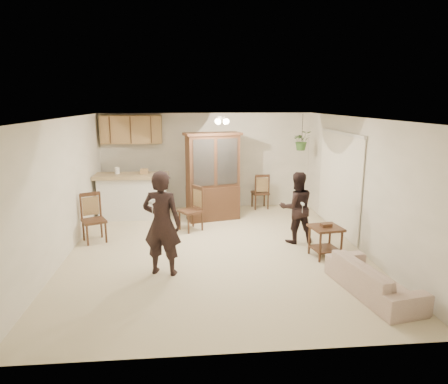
{
  "coord_description": "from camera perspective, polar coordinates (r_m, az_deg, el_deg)",
  "views": [
    {
      "loc": [
        -0.49,
        -7.22,
        2.79
      ],
      "look_at": [
        0.2,
        0.4,
        1.05
      ],
      "focal_mm": 32.0,
      "sensor_mm": 36.0,
      "label": 1
    }
  ],
  "objects": [
    {
      "name": "wall_left",
      "position": [
        7.72,
        -22.04,
        0.37
      ],
      "size": [
        0.02,
        6.5,
        2.5
      ],
      "primitive_type": "cube",
      "color": "white",
      "rests_on": "ground"
    },
    {
      "name": "wall_right",
      "position": [
        8.07,
        18.65,
        1.13
      ],
      "size": [
        0.02,
        6.5,
        2.5
      ],
      "primitive_type": "cube",
      "color": "white",
      "rests_on": "ground"
    },
    {
      "name": "ceiling_fixture",
      "position": [
        8.46,
        -0.47,
        10.18
      ],
      "size": [
        0.36,
        0.36,
        0.2
      ],
      "primitive_type": null,
      "color": "#FFEEBF",
      "rests_on": "ceiling"
    },
    {
      "name": "side_table",
      "position": [
        7.56,
        14.25,
        -6.83
      ],
      "size": [
        0.6,
        0.6,
        0.64
      ],
      "rotation": [
        0.0,
        0.0,
        0.16
      ],
      "color": "#3C2616",
      "rests_on": "floor"
    },
    {
      "name": "chair_hutch_right",
      "position": [
        10.68,
        5.17,
        -0.9
      ],
      "size": [
        0.46,
        0.46,
        0.94
      ],
      "rotation": [
        0.0,
        0.0,
        3.24
      ],
      "color": "#3C2616",
      "rests_on": "floor"
    },
    {
      "name": "child",
      "position": [
        8.11,
        10.29,
        -2.51
      ],
      "size": [
        0.69,
        0.55,
        1.35
      ],
      "primitive_type": "imported",
      "rotation": [
        0.0,
        0.0,
        3.21
      ],
      "color": "black",
      "rests_on": "floor"
    },
    {
      "name": "controller_adult",
      "position": [
        6.05,
        -10.26,
        -1.36
      ],
      "size": [
        0.09,
        0.16,
        0.05
      ],
      "primitive_type": "cube",
      "rotation": [
        0.0,
        0.0,
        2.87
      ],
      "color": "white",
      "rests_on": "adult"
    },
    {
      "name": "hanging_plant",
      "position": [
        10.07,
        11.06,
        7.23
      ],
      "size": [
        0.43,
        0.37,
        0.48
      ],
      "primitive_type": "imported",
      "color": "#365923",
      "rests_on": "ceiling"
    },
    {
      "name": "upper_cabinets",
      "position": [
        10.41,
        -13.07,
        8.7
      ],
      "size": [
        1.5,
        0.34,
        0.7
      ],
      "primitive_type": "cube",
      "color": "olive",
      "rests_on": "wall_back"
    },
    {
      "name": "plant_cord",
      "position": [
        10.04,
        11.14,
        9.07
      ],
      "size": [
        0.01,
        0.01,
        0.65
      ],
      "primitive_type": "cylinder",
      "color": "black",
      "rests_on": "ceiling"
    },
    {
      "name": "sofa",
      "position": [
        6.37,
        20.62,
        -10.44
      ],
      "size": [
        1.05,
        1.97,
        0.73
      ],
      "primitive_type": "imported",
      "rotation": [
        0.0,
        0.0,
        1.75
      ],
      "color": "beige",
      "rests_on": "floor"
    },
    {
      "name": "controller_child",
      "position": [
        7.75,
        11.16,
        -1.66
      ],
      "size": [
        0.05,
        0.13,
        0.04
      ],
      "primitive_type": "cube",
      "rotation": [
        0.0,
        0.0,
        3.21
      ],
      "color": "white",
      "rests_on": "child"
    },
    {
      "name": "wall_back",
      "position": [
        10.6,
        -2.45,
        4.46
      ],
      "size": [
        5.5,
        0.02,
        2.5
      ],
      "primitive_type": "cube",
      "color": "white",
      "rests_on": "ground"
    },
    {
      "name": "bar_top",
      "position": [
        9.83,
        -13.03,
        2.29
      ],
      "size": [
        1.75,
        0.7,
        0.08
      ],
      "primitive_type": "cube",
      "color": "tan",
      "rests_on": "breakfast_bar"
    },
    {
      "name": "vertical_blinds",
      "position": [
        8.9,
        16.05,
        1.36
      ],
      "size": [
        0.06,
        2.3,
        2.1
      ],
      "primitive_type": null,
      "color": "white",
      "rests_on": "wall_right"
    },
    {
      "name": "ceiling",
      "position": [
        7.25,
        -1.29,
        10.52
      ],
      "size": [
        5.5,
        6.5,
        0.02
      ],
      "primitive_type": "cube",
      "color": "white",
      "rests_on": "wall_back"
    },
    {
      "name": "adult",
      "position": [
        6.53,
        -8.86,
        -4.17
      ],
      "size": [
        0.75,
        0.59,
        1.8
      ],
      "primitive_type": "imported",
      "rotation": [
        0.0,
        0.0,
        2.87
      ],
      "color": "black",
      "rests_on": "floor"
    },
    {
      "name": "wall_front",
      "position": [
        4.29,
        1.79,
        -8.23
      ],
      "size": [
        5.5,
        0.02,
        2.5
      ],
      "primitive_type": "cube",
      "color": "white",
      "rests_on": "ground"
    },
    {
      "name": "breakfast_bar",
      "position": [
        9.94,
        -12.87,
        -0.83
      ],
      "size": [
        1.6,
        0.55,
        1.0
      ],
      "primitive_type": "cube",
      "color": "silver",
      "rests_on": "floor"
    },
    {
      "name": "floor",
      "position": [
        7.76,
        -1.19,
        -8.26
      ],
      "size": [
        6.5,
        6.5,
        0.0
      ],
      "primitive_type": "plane",
      "color": "beige",
      "rests_on": "ground"
    },
    {
      "name": "chair_bar",
      "position": [
        8.52,
        -18.03,
        -4.97
      ],
      "size": [
        0.58,
        0.58,
        0.99
      ],
      "rotation": [
        0.0,
        0.0,
        0.44
      ],
      "color": "#3C2616",
      "rests_on": "floor"
    },
    {
      "name": "chair_hutch_left",
      "position": [
        8.85,
        -4.76,
        -3.72
      ],
      "size": [
        0.6,
        0.6,
        0.98
      ],
      "rotation": [
        0.0,
        0.0,
        -0.99
      ],
      "color": "#3C2616",
      "rests_on": "floor"
    },
    {
      "name": "china_hutch",
      "position": [
        9.48,
        -1.61,
        2.12
      ],
      "size": [
        1.41,
        0.81,
        2.09
      ],
      "rotation": [
        0.0,
        0.0,
        0.24
      ],
      "color": "#3C2616",
      "rests_on": "floor"
    }
  ]
}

